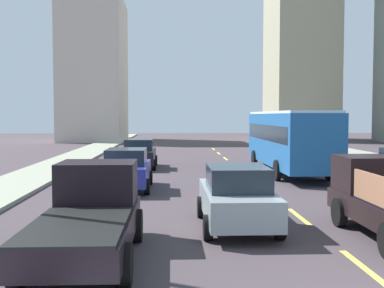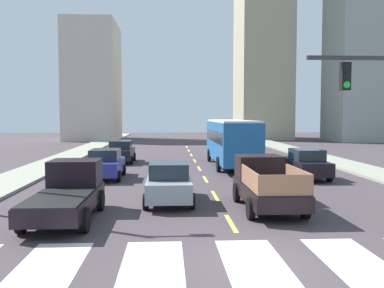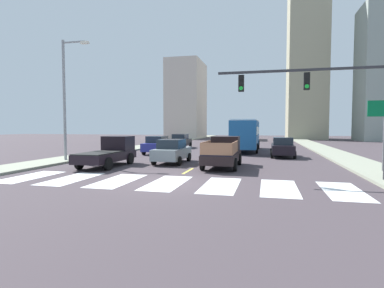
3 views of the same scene
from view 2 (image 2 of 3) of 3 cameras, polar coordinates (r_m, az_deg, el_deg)
name	(u,v)px [view 2 (image 2 of 3)]	position (r m, az deg, el deg)	size (l,w,h in m)	color
ground_plane	(255,264)	(11.06, 8.39, -15.60)	(160.00, 160.00, 0.00)	#40373C
sidewalk_right	(358,168)	(31.24, 21.28, -3.02)	(2.89, 110.00, 0.15)	gray
sidewalk_left	(36,170)	(29.73, -20.15, -3.33)	(2.89, 110.00, 0.15)	gray
crosswalk_stripe_1	(47,268)	(11.24, -18.80, -15.43)	(1.55, 3.98, 0.01)	silver
crosswalk_stripe_2	(152,266)	(10.86, -5.32, -15.93)	(1.55, 3.98, 0.01)	silver
crosswalk_stripe_3	(255,264)	(11.06, 8.39, -15.58)	(1.55, 3.98, 0.01)	silver
crosswalk_stripe_4	(355,262)	(11.81, 20.90, -14.52)	(1.55, 3.98, 0.01)	silver
lane_dash_0	(231,223)	(14.84, 5.24, -10.50)	(0.16, 2.40, 0.01)	#D7CD4A
lane_dash_1	(215,196)	(19.68, 3.09, -6.90)	(0.16, 2.40, 0.01)	#D7CD4A
lane_dash_2	(205,179)	(24.58, 1.81, -4.73)	(0.16, 2.40, 0.01)	#D7CD4A
lane_dash_3	(199,168)	(29.52, 0.96, -3.28)	(0.16, 2.40, 0.01)	#D7CD4A
lane_dash_4	(195,161)	(34.48, 0.35, -2.25)	(0.16, 2.40, 0.01)	#D7CD4A
lane_dash_5	(191,155)	(39.44, -0.10, -1.47)	(0.16, 2.40, 0.01)	#D7CD4A
lane_dash_6	(189,150)	(44.42, -0.45, -0.87)	(0.16, 2.40, 0.01)	#D7CD4A
lane_dash_7	(187,147)	(49.40, -0.73, -0.39)	(0.16, 2.40, 0.01)	#D7CD4A
pickup_stakebed	(265,184)	(17.37, 9.78, -5.27)	(2.18, 5.20, 1.96)	black
pickup_dark	(68,192)	(16.03, -16.22, -6.20)	(2.18, 5.20, 1.96)	black
city_bus	(231,139)	(30.67, 5.23, 0.63)	(2.72, 10.80, 3.32)	#1E5998
sedan_far	(106,164)	(25.25, -11.48, -2.62)	(2.02, 4.40, 1.72)	navy
sedan_near_right	(306,164)	(25.71, 14.98, -2.55)	(2.02, 4.40, 1.72)	black
sedan_near_left	(169,182)	(18.03, -3.12, -5.13)	(2.02, 4.40, 1.72)	gray
sedan_mid	(121,152)	(33.49, -9.46, -1.01)	(2.02, 4.40, 1.72)	black
tower_tall_centre	(359,55)	(65.81, 21.48, 11.07)	(7.87, 8.37, 24.45)	#8F9B93
block_mid_left	(263,30)	(68.95, 9.45, 14.74)	(7.59, 10.13, 33.47)	tan
block_mid_right	(93,82)	(66.44, -13.07, 8.09)	(7.30, 11.47, 17.35)	beige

